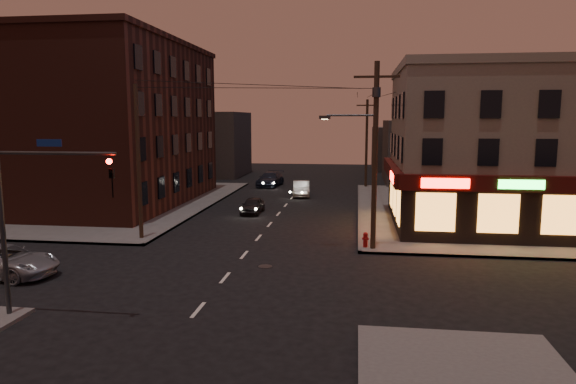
% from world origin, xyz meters
% --- Properties ---
extents(ground, '(120.00, 120.00, 0.00)m').
position_xyz_m(ground, '(0.00, 0.00, 0.00)').
color(ground, black).
rests_on(ground, ground).
extents(sidewalk_ne, '(24.00, 28.00, 0.15)m').
position_xyz_m(sidewalk_ne, '(18.00, 19.00, 0.07)').
color(sidewalk_ne, '#514F4C').
rests_on(sidewalk_ne, ground).
extents(sidewalk_nw, '(24.00, 28.00, 0.15)m').
position_xyz_m(sidewalk_nw, '(-18.00, 19.00, 0.07)').
color(sidewalk_nw, '#514F4C').
rests_on(sidewalk_nw, ground).
extents(pizza_building, '(15.85, 12.85, 10.50)m').
position_xyz_m(pizza_building, '(15.93, 13.43, 5.35)').
color(pizza_building, gray).
rests_on(pizza_building, sidewalk_ne).
extents(brick_apartment, '(12.00, 20.00, 13.00)m').
position_xyz_m(brick_apartment, '(-14.50, 19.00, 6.65)').
color(brick_apartment, '#451E16').
rests_on(brick_apartment, sidewalk_nw).
extents(bg_building_ne_a, '(10.00, 12.00, 7.00)m').
position_xyz_m(bg_building_ne_a, '(14.00, 38.00, 3.50)').
color(bg_building_ne_a, '#3F3D3A').
rests_on(bg_building_ne_a, ground).
extents(bg_building_nw, '(9.00, 10.00, 8.00)m').
position_xyz_m(bg_building_nw, '(-13.00, 42.00, 4.00)').
color(bg_building_nw, '#3F3D3A').
rests_on(bg_building_nw, ground).
extents(bg_building_ne_b, '(8.00, 8.00, 6.00)m').
position_xyz_m(bg_building_ne_b, '(12.00, 52.00, 3.00)').
color(bg_building_ne_b, '#3F3D3A').
rests_on(bg_building_ne_b, ground).
extents(utility_pole_main, '(4.20, 0.44, 10.00)m').
position_xyz_m(utility_pole_main, '(6.68, 5.80, 5.76)').
color(utility_pole_main, '#382619').
rests_on(utility_pole_main, sidewalk_ne).
extents(utility_pole_far, '(0.26, 0.26, 9.00)m').
position_xyz_m(utility_pole_far, '(6.80, 32.00, 4.65)').
color(utility_pole_far, '#382619').
rests_on(utility_pole_far, sidewalk_ne).
extents(utility_pole_west, '(0.24, 0.24, 9.00)m').
position_xyz_m(utility_pole_west, '(-6.80, 6.50, 4.65)').
color(utility_pole_west, '#382619').
rests_on(utility_pole_west, sidewalk_nw).
extents(traffic_signal, '(4.49, 0.32, 6.47)m').
position_xyz_m(traffic_signal, '(-5.57, -5.60, 4.16)').
color(traffic_signal, '#333538').
rests_on(traffic_signal, ground).
extents(suv_cross, '(5.32, 2.84, 1.42)m').
position_xyz_m(suv_cross, '(-10.15, -1.10, 0.71)').
color(suv_cross, '#92959A').
rests_on(suv_cross, ground).
extents(sedan_near, '(1.49, 3.56, 1.20)m').
position_xyz_m(sedan_near, '(-2.01, 16.04, 0.60)').
color(sedan_near, black).
rests_on(sedan_near, ground).
extents(sedan_mid, '(1.95, 4.43, 1.41)m').
position_xyz_m(sedan_mid, '(0.72, 25.37, 0.71)').
color(sedan_mid, slate).
rests_on(sedan_mid, ground).
extents(sedan_far, '(2.61, 5.39, 1.51)m').
position_xyz_m(sedan_far, '(-3.36, 32.03, 0.76)').
color(sedan_far, '#182030').
rests_on(sedan_far, ground).
extents(fire_hydrant, '(0.37, 0.37, 0.84)m').
position_xyz_m(fire_hydrant, '(6.40, 6.00, 0.61)').
color(fire_hydrant, maroon).
rests_on(fire_hydrant, sidewalk_ne).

